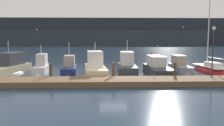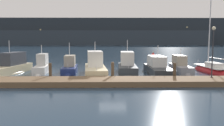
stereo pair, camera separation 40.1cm
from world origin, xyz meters
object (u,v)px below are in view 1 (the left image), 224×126
Objects in this scene: channel_buoy at (152,59)px; motorboat_berth_7 at (180,69)px; motorboat_berth_1 at (10,69)px; motorboat_berth_3 at (69,70)px; motorboat_berth_6 at (157,71)px; motorboat_berth_2 at (42,69)px; motorboat_berth_4 at (95,70)px; motorboat_berth_5 at (127,68)px; dock_lamppost at (213,44)px; sailboat_berth_8 at (209,71)px.

motorboat_berth_7 is at bearing -81.93° from channel_buoy.
motorboat_berth_1 is at bearing -150.85° from channel_buoy.
channel_buoy is at bearing 98.07° from motorboat_berth_7.
motorboat_berth_3 is 0.94× the size of motorboat_berth_7.
motorboat_berth_1 is 16.36m from motorboat_berth_6.
motorboat_berth_1 is 3.98× the size of channel_buoy.
motorboat_berth_4 reaches higher than motorboat_berth_2.
motorboat_berth_5 reaches higher than motorboat_berth_1.
motorboat_berth_7 is at bearing 4.01° from motorboat_berth_5.
motorboat_berth_7 is 9.34m from channel_buoy.
motorboat_berth_5 is 1.48× the size of dock_lamppost.
motorboat_berth_3 is 14.84m from channel_buoy.
motorboat_berth_3 is at bearing -140.82° from channel_buoy.
motorboat_berth_5 is 6.25m from motorboat_berth_7.
dock_lamppost is at bearing -83.94° from motorboat_berth_7.
motorboat_berth_2 is at bearing 176.20° from motorboat_berth_6.
channel_buoy is at bearing 52.35° from motorboat_berth_4.
motorboat_berth_5 is (13.06, 0.36, -0.02)m from motorboat_berth_1.
motorboat_berth_1 is at bearing -174.24° from motorboat_berth_3.
motorboat_berth_7 reaches higher than channel_buoy.
sailboat_berth_8 is 2.38× the size of dock_lamppost.
motorboat_berth_5 is 0.62× the size of sailboat_berth_8.
motorboat_berth_4 is at bearing -5.80° from motorboat_berth_1.
channel_buoy is (14.57, 9.65, 0.26)m from motorboat_berth_2.
motorboat_berth_4 reaches higher than channel_buoy.
dock_lamppost is at bearing -19.60° from motorboat_berth_2.
sailboat_berth_8 is at bearing -64.07° from channel_buoy.
sailboat_berth_8 is at bearing 8.26° from motorboat_berth_6.
motorboat_berth_1 is 13.07m from motorboat_berth_5.
channel_buoy is (-4.67, 9.60, 0.58)m from sailboat_berth_8.
sailboat_berth_8 is at bearing -0.78° from motorboat_berth_3.
motorboat_berth_1 reaches higher than motorboat_berth_6.
motorboat_berth_3 is at bearing 173.44° from motorboat_berth_6.
motorboat_berth_1 is at bearing -178.91° from sailboat_berth_8.
motorboat_berth_4 is (3.02, -1.62, 0.16)m from motorboat_berth_3.
motorboat_berth_5 reaches higher than motorboat_berth_6.
motorboat_berth_7 is 0.55× the size of sailboat_berth_8.
motorboat_berth_4 is 13.89m from channel_buoy.
motorboat_berth_6 is (12.94, -0.86, -0.12)m from motorboat_berth_2.
motorboat_berth_7 is at bearing 173.86° from sailboat_berth_8.
channel_buoy is at bearing 115.93° from sailboat_berth_8.
dock_lamppost is (-2.69, -5.95, 3.26)m from sailboat_berth_8.
motorboat_berth_2 is 0.92× the size of motorboat_berth_3.
motorboat_berth_7 is (15.88, 0.42, -0.10)m from motorboat_berth_2.
dock_lamppost is at bearing -23.52° from motorboat_berth_4.
motorboat_berth_2 is at bearing -179.83° from sailboat_berth_8.
motorboat_berth_3 reaches higher than channel_buoy.
motorboat_berth_3 is 0.52× the size of sailboat_berth_8.
motorboat_berth_5 is at bearing 139.59° from dock_lamppost.
motorboat_berth_5 is 3.40m from motorboat_berth_6.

